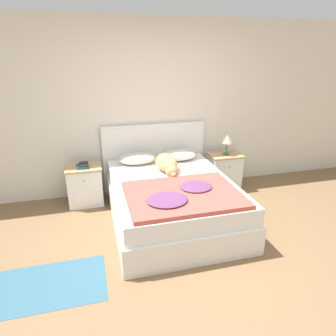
# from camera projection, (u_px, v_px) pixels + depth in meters

# --- Properties ---
(ground_plane) EXTENTS (16.00, 16.00, 0.00)m
(ground_plane) POSITION_uv_depth(u_px,v_px,m) (201.00, 271.00, 3.03)
(ground_plane) COLOR brown
(wall_back) EXTENTS (9.00, 0.06, 2.55)m
(wall_back) POSITION_uv_depth(u_px,v_px,m) (154.00, 109.00, 4.49)
(wall_back) COLOR silver
(wall_back) RESTS_ON ground_plane
(bed) EXTENTS (1.52, 1.98, 0.55)m
(bed) POSITION_uv_depth(u_px,v_px,m) (172.00, 201.00, 3.87)
(bed) COLOR white
(bed) RESTS_ON ground_plane
(headboard) EXTENTS (1.60, 0.06, 1.06)m
(headboard) POSITION_uv_depth(u_px,v_px,m) (155.00, 156.00, 4.68)
(headboard) COLOR white
(headboard) RESTS_ON ground_plane
(nightstand_left) EXTENTS (0.50, 0.39, 0.57)m
(nightstand_left) POSITION_uv_depth(u_px,v_px,m) (85.00, 185.00, 4.29)
(nightstand_left) COLOR white
(nightstand_left) RESTS_ON ground_plane
(nightstand_right) EXTENTS (0.50, 0.39, 0.57)m
(nightstand_right) POSITION_uv_depth(u_px,v_px,m) (224.00, 171.00, 4.81)
(nightstand_right) COLOR white
(nightstand_right) RESTS_ON ground_plane
(pillow_left) EXTENTS (0.55, 0.37, 0.15)m
(pillow_left) POSITION_uv_depth(u_px,v_px,m) (137.00, 158.00, 4.35)
(pillow_left) COLOR beige
(pillow_left) RESTS_ON bed
(pillow_right) EXTENTS (0.55, 0.37, 0.15)m
(pillow_right) POSITION_uv_depth(u_px,v_px,m) (179.00, 155.00, 4.50)
(pillow_right) COLOR beige
(pillow_right) RESTS_ON bed
(quilt) EXTENTS (1.26, 0.97, 0.08)m
(quilt) POSITION_uv_depth(u_px,v_px,m) (182.00, 194.00, 3.34)
(quilt) COLOR #BC4C42
(quilt) RESTS_ON bed
(dog) EXTENTS (0.29, 0.72, 0.22)m
(dog) POSITION_uv_depth(u_px,v_px,m) (167.00, 164.00, 4.07)
(dog) COLOR tan
(dog) RESTS_ON bed
(book_stack) EXTENTS (0.18, 0.19, 0.06)m
(book_stack) POSITION_uv_depth(u_px,v_px,m) (83.00, 166.00, 4.15)
(book_stack) COLOR #285689
(book_stack) RESTS_ON nightstand_left
(table_lamp) EXTENTS (0.19, 0.19, 0.34)m
(table_lamp) POSITION_uv_depth(u_px,v_px,m) (227.00, 139.00, 4.60)
(table_lamp) COLOR #336B4C
(table_lamp) RESTS_ON nightstand_right
(rug) EXTENTS (1.21, 0.67, 0.00)m
(rug) POSITION_uv_depth(u_px,v_px,m) (40.00, 287.00, 2.81)
(rug) COLOR #335B70
(rug) RESTS_ON ground_plane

